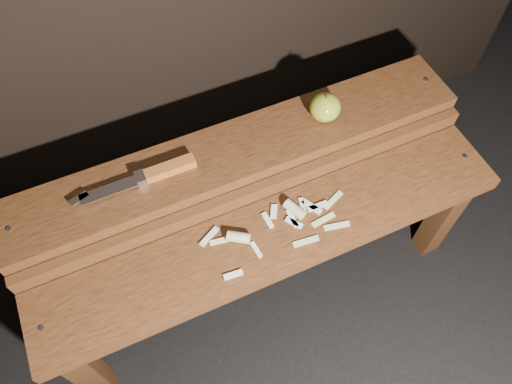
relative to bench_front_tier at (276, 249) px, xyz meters
name	(u,v)px	position (x,y,z in m)	size (l,w,h in m)	color
ground	(264,281)	(0.00, 0.06, -0.35)	(60.00, 60.00, 0.00)	black
bench_front_tier	(276,249)	(0.00, 0.00, 0.00)	(1.20, 0.20, 0.42)	#391E0E
bench_rear_tier	(240,168)	(0.00, 0.23, 0.06)	(1.20, 0.21, 0.50)	#391E0E
apple	(325,107)	(0.24, 0.23, 0.18)	(0.08, 0.08, 0.08)	olive
knife	(155,174)	(-0.22, 0.23, 0.16)	(0.31, 0.04, 0.03)	#974F21
apple_scraps	(275,223)	(0.01, 0.03, 0.08)	(0.38, 0.14, 0.03)	beige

